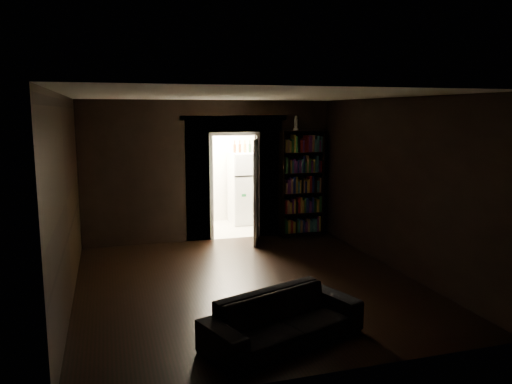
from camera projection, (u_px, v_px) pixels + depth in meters
ground at (248, 284)px, 7.55m from camera, size 5.50×5.50×0.00m
room_walls at (230, 166)px, 8.29m from camera, size 5.02×5.61×2.84m
kitchen_alcove at (222, 173)px, 11.16m from camera, size 2.20×1.80×2.60m
sofa at (283, 311)px, 5.59m from camera, size 2.03×1.40×0.72m
bookshelf at (301, 183)px, 10.35m from camera, size 0.95×0.65×2.20m
refrigerator at (246, 188)px, 11.54m from camera, size 0.92×0.88×1.65m
door at (256, 191)px, 9.82m from camera, size 0.34×0.82×2.05m
figurine at (296, 123)px, 10.10m from camera, size 0.11×0.11×0.29m
bottles at (245, 146)px, 11.35m from camera, size 0.70×0.20×0.28m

